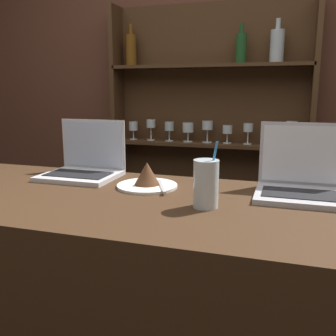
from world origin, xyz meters
TOP-DOWN VIEW (x-y plane):
  - back_wall at (0.00, 1.69)m, footprint 7.00×0.06m
  - back_shelf at (-0.07, 1.61)m, footprint 1.26×0.18m
  - laptop_near at (-0.39, 0.58)m, footprint 0.30×0.24m
  - laptop_far at (0.46, 0.55)m, footprint 0.30×0.25m
  - cake_plate at (-0.08, 0.49)m, footprint 0.22×0.22m
  - water_glass at (0.18, 0.32)m, footprint 0.08×0.08m

SIDE VIEW (x-z plane):
  - back_shelf at x=-0.07m, z-range 0.05..1.97m
  - cake_plate at x=-0.08m, z-range 1.03..1.12m
  - laptop_near at x=-0.39m, z-range 0.98..1.20m
  - laptop_far at x=0.46m, z-range 0.97..1.21m
  - water_glass at x=0.18m, z-range 1.02..1.22m
  - back_wall at x=0.00m, z-range 0.00..2.70m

